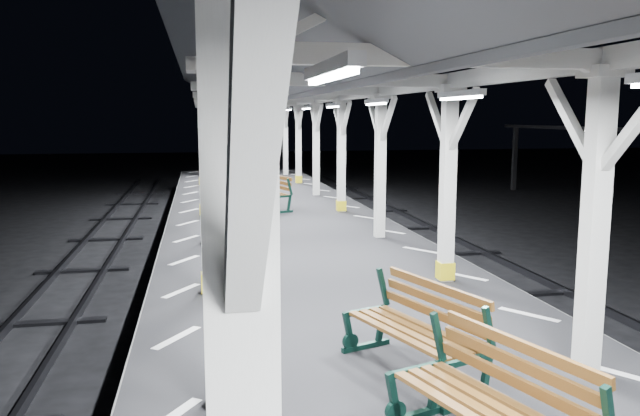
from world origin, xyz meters
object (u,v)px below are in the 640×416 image
object	(u,v)px
bench_near	(496,400)
bench_mid	(420,326)
bench_far	(272,191)
bench_extra	(250,182)

from	to	relation	value
bench_near	bench_mid	xyz separation A→B (m)	(0.02, 1.84, -0.01)
bench_mid	bench_far	bearing A→B (deg)	72.00
bench_mid	bench_far	xyz separation A→B (m)	(-0.17, 12.56, 0.01)
bench_extra	bench_mid	bearing A→B (deg)	-103.15
bench_far	bench_extra	bearing A→B (deg)	77.15
bench_far	bench_extra	distance (m)	3.53
bench_near	bench_extra	bearing A→B (deg)	73.94
bench_near	bench_mid	bearing A→B (deg)	71.53
bench_mid	bench_extra	bearing A→B (deg)	73.23
bench_mid	bench_extra	distance (m)	16.07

